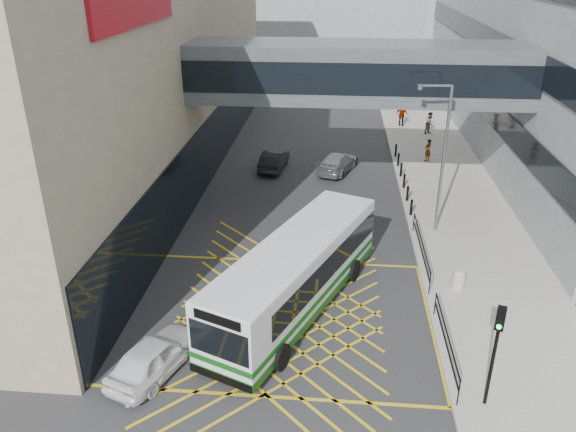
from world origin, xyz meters
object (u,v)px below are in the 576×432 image
(street_lamp, at_px, (441,151))
(litter_bin, at_px, (459,278))
(car_dark, at_px, (274,160))
(car_white, at_px, (155,356))
(traffic_light, at_px, (496,342))
(pedestrian_c, at_px, (402,115))
(bus, at_px, (298,272))
(car_silver, at_px, (338,162))
(pedestrian_b, at_px, (430,123))
(pedestrian_a, at_px, (428,150))

(street_lamp, distance_m, litter_bin, 6.82)
(car_dark, relative_size, litter_bin, 4.53)
(litter_bin, bearing_deg, car_white, -151.25)
(traffic_light, relative_size, pedestrian_c, 2.05)
(litter_bin, distance_m, pedestrian_c, 25.46)
(car_dark, distance_m, litter_bin, 17.36)
(bus, relative_size, traffic_light, 2.91)
(car_silver, xyz_separation_m, street_lamp, (4.99, -8.72, 3.77))
(traffic_light, bearing_deg, pedestrian_b, 105.81)
(traffic_light, height_order, litter_bin, traffic_light)
(bus, xyz_separation_m, car_silver, (1.48, 16.19, -0.96))
(litter_bin, relative_size, pedestrian_b, 0.52)
(street_lamp, bearing_deg, pedestrian_a, 79.73)
(bus, height_order, car_silver, bus)
(street_lamp, bearing_deg, traffic_light, -94.57)
(car_dark, height_order, car_silver, car_silver)
(pedestrian_a, bearing_deg, car_silver, -24.91)
(car_dark, height_order, pedestrian_b, pedestrian_b)
(car_silver, xyz_separation_m, pedestrian_c, (5.23, 11.10, 0.41))
(car_silver, bearing_deg, car_white, 92.70)
(street_lamp, bearing_deg, pedestrian_b, 78.70)
(street_lamp, height_order, pedestrian_b, street_lamp)
(litter_bin, distance_m, pedestrian_b, 23.39)
(car_dark, bearing_deg, pedestrian_c, -124.54)
(car_silver, height_order, traffic_light, traffic_light)
(car_white, xyz_separation_m, pedestrian_a, (12.25, 22.83, 0.26))
(car_dark, distance_m, pedestrian_b, 14.51)
(street_lamp, bearing_deg, car_silver, 115.76)
(traffic_light, distance_m, pedestrian_a, 23.73)
(car_dark, distance_m, street_lamp, 13.36)
(car_silver, height_order, litter_bin, car_silver)
(pedestrian_a, distance_m, pedestrian_b, 6.79)
(pedestrian_b, bearing_deg, pedestrian_c, 90.77)
(street_lamp, height_order, pedestrian_a, street_lamp)
(car_white, relative_size, litter_bin, 4.64)
(street_lamp, height_order, pedestrian_c, street_lamp)
(car_white, bearing_deg, bus, -114.96)
(pedestrian_a, distance_m, pedestrian_c, 8.91)
(pedestrian_a, height_order, pedestrian_c, pedestrian_c)
(car_white, bearing_deg, car_silver, -85.21)
(litter_bin, bearing_deg, bus, -164.87)
(car_dark, bearing_deg, traffic_light, 119.36)
(pedestrian_c, bearing_deg, bus, 99.92)
(pedestrian_b, bearing_deg, pedestrian_a, -141.28)
(litter_bin, bearing_deg, car_silver, 110.27)
(car_white, distance_m, car_silver, 21.46)
(car_silver, distance_m, pedestrian_b, 11.52)
(bus, bearing_deg, car_white, -113.20)
(car_white, height_order, car_dark, car_white)
(car_silver, bearing_deg, bus, 103.87)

